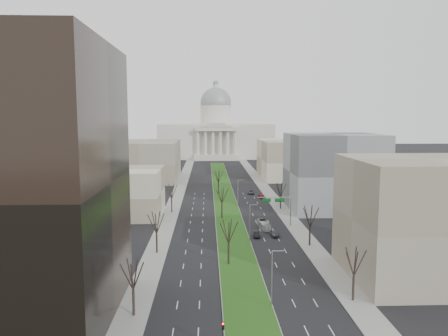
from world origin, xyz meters
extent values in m
plane|color=black|center=(0.00, 120.00, 0.00)|extent=(600.00, 600.00, 0.00)
cube|color=#999993|center=(0.00, 119.00, 0.07)|extent=(8.00, 222.00, 0.15)
cube|color=#234412|center=(0.00, 119.00, 0.17)|extent=(7.70, 221.70, 0.06)
cube|color=gray|center=(-17.50, 95.00, 0.07)|extent=(5.00, 330.00, 0.15)
cube|color=gray|center=(17.50, 95.00, 0.07)|extent=(5.00, 330.00, 0.15)
cube|color=beige|center=(0.00, 270.00, 12.00)|extent=(80.00, 40.00, 24.00)
cube|color=beige|center=(0.00, 247.00, 2.00)|extent=(30.00, 6.00, 4.00)
cube|color=beige|center=(0.00, 247.00, 21.00)|extent=(28.00, 5.00, 2.50)
cube|color=beige|center=(0.00, 247.00, 23.00)|extent=(20.00, 5.00, 1.80)
cube|color=beige|center=(0.00, 247.00, 24.60)|extent=(12.00, 5.00, 1.60)
cylinder|color=beige|center=(0.00, 270.00, 30.00)|extent=(22.00, 22.00, 14.00)
sphere|color=gray|center=(0.00, 270.00, 39.00)|extent=(22.00, 22.00, 22.00)
cylinder|color=beige|center=(0.00, 270.00, 50.00)|extent=(4.00, 4.00, 4.00)
sphere|color=gray|center=(0.00, 270.00, 53.00)|extent=(4.00, 4.00, 4.00)
cylinder|color=beige|center=(-12.50, 247.00, 12.00)|extent=(2.00, 2.00, 16.00)
cylinder|color=beige|center=(-7.50, 247.00, 12.00)|extent=(2.00, 2.00, 16.00)
cylinder|color=beige|center=(-2.50, 247.00, 12.00)|extent=(2.00, 2.00, 16.00)
cylinder|color=beige|center=(2.50, 247.00, 12.00)|extent=(2.00, 2.00, 16.00)
cylinder|color=beige|center=(7.50, 247.00, 12.00)|extent=(2.00, 2.00, 16.00)
cylinder|color=beige|center=(12.50, 247.00, 12.00)|extent=(2.00, 2.00, 16.00)
cube|color=#9E967A|center=(-33.00, 85.00, 7.00)|extent=(26.00, 22.00, 14.00)
cube|color=gray|center=(33.00, 32.00, 11.00)|extent=(26.00, 24.00, 22.00)
cube|color=#5A5D5F|center=(34.00, 92.00, 12.00)|extent=(28.00, 26.00, 24.00)
cube|color=gray|center=(-35.00, 160.00, 9.00)|extent=(30.00, 40.00, 18.00)
cube|color=#9E967A|center=(35.00, 165.00, 9.00)|extent=(30.00, 40.00, 18.00)
cylinder|color=black|center=(-17.20, 18.00, 2.04)|extent=(0.40, 0.40, 4.08)
cylinder|color=black|center=(-17.20, 48.00, 2.16)|extent=(0.40, 0.40, 4.32)
cylinder|color=black|center=(-17.20, 88.00, 2.11)|extent=(0.40, 0.40, 4.22)
cylinder|color=black|center=(17.20, 22.00, 2.06)|extent=(0.40, 0.40, 4.13)
cylinder|color=black|center=(17.20, 52.00, 2.21)|extent=(0.40, 0.40, 4.42)
cylinder|color=black|center=(17.20, 92.00, 2.02)|extent=(0.40, 0.40, 4.03)
cylinder|color=black|center=(-2.00, 40.00, 2.16)|extent=(0.40, 0.40, 4.32)
cylinder|color=black|center=(-2.00, 80.00, 2.16)|extent=(0.40, 0.40, 4.32)
cylinder|color=black|center=(-2.00, 120.00, 2.16)|extent=(0.40, 0.40, 4.32)
cylinder|color=gray|center=(3.70, 20.00, 4.50)|extent=(0.20, 0.20, 9.00)
cylinder|color=gray|center=(4.60, 20.00, 9.10)|extent=(1.80, 0.12, 0.12)
cylinder|color=gray|center=(3.70, 55.00, 4.50)|extent=(0.20, 0.20, 9.00)
cylinder|color=gray|center=(4.60, 55.00, 9.10)|extent=(1.80, 0.12, 0.12)
cylinder|color=gray|center=(3.70, 95.00, 4.50)|extent=(0.20, 0.20, 9.00)
cylinder|color=gray|center=(4.60, 95.00, 9.10)|extent=(1.80, 0.12, 0.12)
cube|color=black|center=(-4.30, 6.82, 3.80)|extent=(0.32, 0.22, 1.00)
cylinder|color=#FF0C05|center=(-4.30, 6.70, 4.15)|extent=(0.22, 0.06, 0.22)
cylinder|color=gray|center=(16.20, 70.00, 4.00)|extent=(0.24, 0.24, 8.00)
cylinder|color=gray|center=(11.70, 70.00, 8.00)|extent=(9.00, 0.18, 0.18)
cube|color=#0C591E|center=(13.20, 70.08, 7.20)|extent=(2.60, 0.08, 1.00)
cube|color=#0C591E|center=(9.70, 70.08, 7.20)|extent=(2.20, 0.08, 1.00)
imported|color=#45484C|center=(10.38, 60.34, 0.75)|extent=(2.14, 4.53, 1.50)
imported|color=black|center=(5.85, 59.94, 0.68)|extent=(1.77, 4.26, 1.37)
imported|color=maroon|center=(13.50, 110.52, 0.66)|extent=(2.24, 4.71, 1.32)
imported|color=#43454A|center=(10.43, 120.08, 0.68)|extent=(2.73, 5.12, 1.37)
imported|color=silver|center=(8.66, 67.35, 1.09)|extent=(2.80, 7.97, 2.17)
camera|label=1|loc=(-6.13, -44.39, 29.60)|focal=35.00mm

